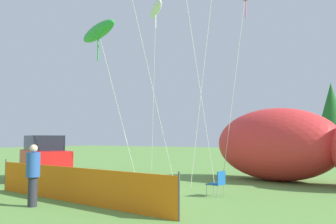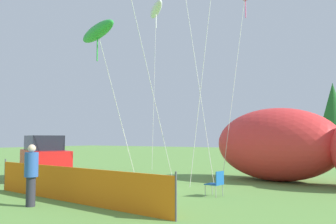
{
  "view_description": "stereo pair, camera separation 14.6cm",
  "coord_description": "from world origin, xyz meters",
  "px_view_note": "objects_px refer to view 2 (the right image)",
  "views": [
    {
      "loc": [
        10.26,
        -11.83,
        2.09
      ],
      "look_at": [
        -1.08,
        5.94,
        3.52
      ],
      "focal_mm": 40.0,
      "sensor_mm": 36.0,
      "label": 1
    },
    {
      "loc": [
        10.38,
        -11.75,
        2.09
      ],
      "look_at": [
        -1.08,
        5.94,
        3.52
      ],
      "focal_mm": 40.0,
      "sensor_mm": 36.0,
      "label": 2
    }
  ],
  "objects_px": {
    "kite_white_ghost": "(156,10)",
    "kite_green_fish": "(98,32)",
    "parked_car": "(44,158)",
    "inflatable_cat": "(297,148)",
    "folding_chair": "(216,182)",
    "spectator_in_grey_shirt": "(31,172)"
  },
  "relations": [
    {
      "from": "inflatable_cat",
      "to": "kite_white_ghost",
      "type": "height_order",
      "value": "kite_white_ghost"
    },
    {
      "from": "parked_car",
      "to": "folding_chair",
      "type": "distance_m",
      "value": 9.55
    },
    {
      "from": "folding_chair",
      "to": "kite_green_fish",
      "type": "relative_size",
      "value": 0.13
    },
    {
      "from": "inflatable_cat",
      "to": "parked_car",
      "type": "bearing_deg",
      "value": -140.68
    },
    {
      "from": "inflatable_cat",
      "to": "folding_chair",
      "type": "bearing_deg",
      "value": -91.27
    },
    {
      "from": "parked_car",
      "to": "kite_green_fish",
      "type": "distance_m",
      "value": 6.95
    },
    {
      "from": "inflatable_cat",
      "to": "spectator_in_grey_shirt",
      "type": "relative_size",
      "value": 4.95
    },
    {
      "from": "parked_car",
      "to": "spectator_in_grey_shirt",
      "type": "bearing_deg",
      "value": -15.1
    },
    {
      "from": "spectator_in_grey_shirt",
      "to": "parked_car",
      "type": "bearing_deg",
      "value": 138.42
    },
    {
      "from": "spectator_in_grey_shirt",
      "to": "kite_green_fish",
      "type": "bearing_deg",
      "value": 109.74
    },
    {
      "from": "inflatable_cat",
      "to": "kite_green_fish",
      "type": "distance_m",
      "value": 10.47
    },
    {
      "from": "kite_white_ghost",
      "to": "kite_green_fish",
      "type": "bearing_deg",
      "value": -71.33
    },
    {
      "from": "kite_white_ghost",
      "to": "folding_chair",
      "type": "bearing_deg",
      "value": -44.78
    },
    {
      "from": "kite_green_fish",
      "to": "kite_white_ghost",
      "type": "height_order",
      "value": "kite_white_ghost"
    },
    {
      "from": "kite_green_fish",
      "to": "kite_white_ghost",
      "type": "distance_m",
      "value": 10.08
    },
    {
      "from": "inflatable_cat",
      "to": "kite_white_ghost",
      "type": "xyz_separation_m",
      "value": [
        -9.88,
        2.73,
        9.18
      ]
    },
    {
      "from": "parked_car",
      "to": "inflatable_cat",
      "type": "distance_m",
      "value": 12.25
    },
    {
      "from": "parked_car",
      "to": "kite_green_fish",
      "type": "xyz_separation_m",
      "value": [
        4.02,
        -0.53,
        5.64
      ]
    },
    {
      "from": "folding_chair",
      "to": "inflatable_cat",
      "type": "xyz_separation_m",
      "value": [
        1.42,
        5.66,
        1.11
      ]
    },
    {
      "from": "parked_car",
      "to": "inflatable_cat",
      "type": "relative_size",
      "value": 0.49
    },
    {
      "from": "parked_car",
      "to": "kite_white_ghost",
      "type": "height_order",
      "value": "kite_white_ghost"
    },
    {
      "from": "inflatable_cat",
      "to": "kite_white_ghost",
      "type": "relative_size",
      "value": 0.82
    }
  ]
}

